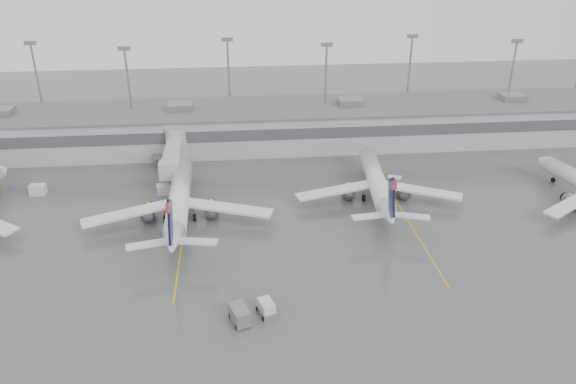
{
  "coord_description": "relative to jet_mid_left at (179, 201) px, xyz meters",
  "views": [
    {
      "loc": [
        -8.88,
        -53.25,
        42.3
      ],
      "look_at": [
        -1.36,
        24.0,
        5.0
      ],
      "focal_mm": 35.0,
      "sensor_mm": 36.0,
      "label": 1
    }
  ],
  "objects": [
    {
      "name": "ground",
      "position": [
        18.25,
        -25.94,
        -3.3
      ],
      "size": [
        260.0,
        260.0,
        0.0
      ],
      "primitive_type": "plane",
      "color": "#4B4C4E",
      "rests_on": "ground"
    },
    {
      "name": "terminal",
      "position": [
        18.24,
        32.04,
        0.87
      ],
      "size": [
        152.0,
        17.0,
        9.45
      ],
      "color": "#A3A39E",
      "rests_on": "ground"
    },
    {
      "name": "light_masts",
      "position": [
        18.25,
        37.81,
        8.73
      ],
      "size": [
        142.4,
        8.0,
        20.6
      ],
      "color": "gray",
      "rests_on": "ground"
    },
    {
      "name": "jet_bridge_right",
      "position": [
        -2.25,
        19.78,
        0.57
      ],
      "size": [
        4.0,
        17.2,
        7.0
      ],
      "color": "#A5A8AB",
      "rests_on": "ground"
    },
    {
      "name": "stand_markings",
      "position": [
        18.25,
        -1.94,
        -3.29
      ],
      "size": [
        105.25,
        40.0,
        0.01
      ],
      "color": "gold",
      "rests_on": "ground"
    },
    {
      "name": "jet_mid_left",
      "position": [
        0.0,
        0.0,
        0.0
      ],
      "size": [
        29.26,
        32.79,
        10.61
      ],
      "rotation": [
        0.0,
        0.0,
        0.02
      ],
      "color": "white",
      "rests_on": "ground"
    },
    {
      "name": "jet_mid_right",
      "position": [
        32.48,
        4.21,
        -0.17
      ],
      "size": [
        27.62,
        31.07,
        10.06
      ],
      "rotation": [
        0.0,
        0.0,
        -0.09
      ],
      "color": "white",
      "rests_on": "ground"
    },
    {
      "name": "baggage_tug",
      "position": [
        12.07,
        -24.93,
        -2.59
      ],
      "size": [
        2.56,
        3.21,
        1.81
      ],
      "rotation": [
        0.0,
        0.0,
        0.33
      ],
      "color": "silver",
      "rests_on": "ground"
    },
    {
      "name": "baggage_cart",
      "position": [
        8.87,
        -26.13,
        -2.23
      ],
      "size": [
        2.75,
        3.6,
        2.05
      ],
      "rotation": [
        0.0,
        0.0,
        0.33
      ],
      "color": "slate",
      "rests_on": "ground"
    },
    {
      "name": "gse_uld_a",
      "position": [
        -25.03,
        11.59,
        -2.39
      ],
      "size": [
        2.58,
        1.74,
        1.81
      ],
      "primitive_type": "cube",
      "rotation": [
        0.0,
        0.0,
        0.01
      ],
      "color": "silver",
      "rests_on": "ground"
    },
    {
      "name": "gse_uld_b",
      "position": [
        -3.44,
        9.78,
        -2.43
      ],
      "size": [
        2.63,
        1.93,
        1.73
      ],
      "primitive_type": "cube",
      "rotation": [
        0.0,
        0.0,
        0.13
      ],
      "color": "silver",
      "rests_on": "ground"
    },
    {
      "name": "gse_uld_c",
      "position": [
        37.01,
        9.32,
        -2.47
      ],
      "size": [
        2.72,
        2.23,
        1.66
      ],
      "primitive_type": "cube",
      "rotation": [
        0.0,
        0.0,
        -0.32
      ],
      "color": "silver",
      "rests_on": "ground"
    },
    {
      "name": "gse_loader",
      "position": [
        -5.76,
        22.65,
        -2.36
      ],
      "size": [
        2.71,
        3.43,
        1.87
      ],
      "primitive_type": "cube",
      "rotation": [
        0.0,
        0.0,
        0.32
      ],
      "color": "slate",
      "rests_on": "ground"
    },
    {
      "name": "cone_a",
      "position": [
        -31.62,
        14.13,
        -2.96
      ],
      "size": [
        0.43,
        0.43,
        0.68
      ],
      "primitive_type": "cone",
      "color": "orange",
      "rests_on": "ground"
    },
    {
      "name": "cone_b",
      "position": [
        -6.28,
        6.86,
        -2.92
      ],
      "size": [
        0.48,
        0.48,
        0.76
      ],
      "primitive_type": "cone",
      "color": "orange",
      "rests_on": "ground"
    },
    {
      "name": "cone_c",
      "position": [
        36.72,
        15.25,
        -2.94
      ],
      "size": [
        0.45,
        0.45,
        0.72
      ],
      "primitive_type": "cone",
      "color": "orange",
      "rests_on": "ground"
    }
  ]
}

